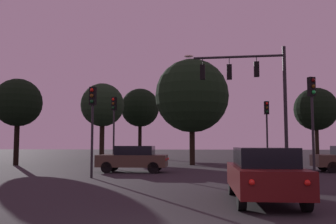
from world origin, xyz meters
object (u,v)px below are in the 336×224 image
traffic_light_corner_left (114,118)px  tree_center_horizon (102,105)px  traffic_light_far_side (92,113)px  tree_behind_sign (316,109)px  traffic_light_median (312,107)px  tree_left_far (18,103)px  traffic_signal_mast_arm (253,84)px  car_crossing_right (133,158)px  traffic_light_corner_right (267,121)px  tree_lot_edge (140,108)px  car_nearside_lane (264,173)px  tree_right_cluster (192,96)px

traffic_light_corner_left → tree_center_horizon: size_ratio=0.60×
traffic_light_far_side → tree_behind_sign: (16.31, 18.21, 1.79)m
traffic_light_median → tree_left_far: 21.73m
traffic_signal_mast_arm → traffic_light_median: traffic_signal_mast_arm is taller
car_crossing_right → traffic_light_corner_right: bearing=27.2°
tree_behind_sign → tree_lot_edge: (-18.12, 8.66, 1.12)m
traffic_signal_mast_arm → tree_behind_sign: (7.93, 14.06, -0.20)m
tree_left_far → tree_lot_edge: 18.30m
traffic_light_corner_right → tree_center_horizon: 19.02m
tree_left_far → tree_lot_edge: size_ratio=0.80×
car_crossing_right → traffic_light_median: bearing=-21.9°
tree_center_horizon → traffic_light_corner_left: bearing=-72.3°
traffic_signal_mast_arm → car_nearside_lane: bearing=-97.4°
traffic_light_corner_right → tree_behind_sign: (6.45, 10.12, 1.69)m
traffic_light_corner_right → traffic_light_far_side: traffic_light_corner_right is taller
car_nearside_lane → tree_left_far: size_ratio=0.66×
traffic_light_far_side → tree_lot_edge: (-1.81, 26.87, 2.90)m
tree_behind_sign → tree_lot_edge: tree_lot_edge is taller
traffic_light_median → car_crossing_right: (-9.10, 3.66, -2.56)m
traffic_signal_mast_arm → car_nearside_lane: size_ratio=1.64×
tree_right_cluster → tree_center_horizon: bearing=137.7°
traffic_light_corner_right → car_crossing_right: traffic_light_corner_right is taller
traffic_light_far_side → tree_right_cluster: tree_right_cluster is taller
car_crossing_right → tree_right_cluster: tree_right_cluster is taller
tree_lot_edge → traffic_signal_mast_arm: bearing=-65.8°
car_crossing_right → tree_lot_edge: bearing=97.9°
traffic_signal_mast_arm → tree_lot_edge: size_ratio=0.87×
car_nearside_lane → traffic_signal_mast_arm: bearing=82.6°
traffic_light_corner_left → tree_lot_edge: bearing=93.8°
traffic_light_corner_right → tree_right_cluster: bearing=146.5°
car_nearside_lane → tree_left_far: 23.48m
tree_behind_sign → tree_right_cluster: size_ratio=0.83×
traffic_light_corner_left → tree_left_far: bearing=158.5°
traffic_light_corner_left → traffic_light_far_side: traffic_light_corner_left is taller
tree_behind_sign → tree_center_horizon: 21.13m
traffic_light_median → tree_behind_sign: (5.83, 18.12, 1.55)m
traffic_light_corner_right → tree_lot_edge: (-11.66, 18.77, 2.81)m
tree_behind_sign → tree_left_far: (-25.11, -8.21, -0.09)m
tree_right_cluster → tree_lot_edge: bearing=113.0°
tree_left_far → car_crossing_right: bearing=-31.6°
traffic_light_corner_left → traffic_light_corner_right: bearing=7.6°
traffic_signal_mast_arm → traffic_light_far_side: size_ratio=1.65×
traffic_light_corner_right → tree_left_far: size_ratio=0.68×
traffic_light_corner_right → tree_lot_edge: tree_lot_edge is taller
traffic_signal_mast_arm → tree_left_far: bearing=161.2°
traffic_signal_mast_arm → tree_right_cluster: (-3.68, 7.36, 0.33)m
traffic_light_far_side → car_nearside_lane: bearing=-45.1°
car_crossing_right → traffic_signal_mast_arm: bearing=3.3°
traffic_light_corner_right → car_crossing_right: (-8.48, -4.35, -2.43)m
tree_behind_sign → tree_lot_edge: 20.11m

